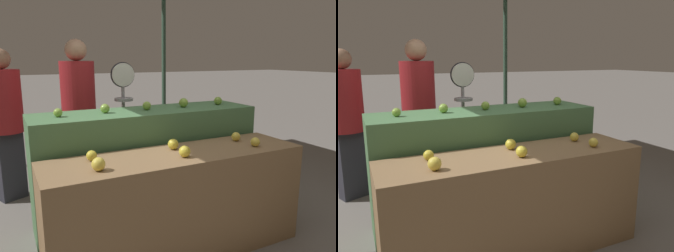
{
  "view_description": "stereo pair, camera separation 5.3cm",
  "coord_description": "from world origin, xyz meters",
  "views": [
    {
      "loc": [
        -1.15,
        -2.09,
        1.53
      ],
      "look_at": [
        0.06,
        0.3,
        0.97
      ],
      "focal_mm": 35.0,
      "sensor_mm": 36.0,
      "label": 1
    },
    {
      "loc": [
        -1.1,
        -2.11,
        1.53
      ],
      "look_at": [
        0.06,
        0.3,
        0.97
      ],
      "focal_mm": 35.0,
      "sensor_mm": 36.0,
      "label": 2
    }
  ],
  "objects": [
    {
      "name": "ground_plane",
      "position": [
        0.0,
        0.0,
        0.0
      ],
      "size": [
        60.0,
        60.0,
        0.0
      ],
      "primitive_type": "plane",
      "color": "slate"
    },
    {
      "name": "display_counter_front",
      "position": [
        0.0,
        0.0,
        0.41
      ],
      "size": [
        2.03,
        0.55,
        0.82
      ],
      "primitive_type": "cube",
      "color": "olive",
      "rests_on": "ground_plane"
    },
    {
      "name": "display_counter_back",
      "position": [
        0.0,
        0.6,
        0.53
      ],
      "size": [
        2.03,
        0.55,
        1.07
      ],
      "primitive_type": "cube",
      "color": "#4C7A4C",
      "rests_on": "ground_plane"
    },
    {
      "name": "apple_front_0",
      "position": [
        -0.65,
        -0.11,
        0.87
      ],
      "size": [
        0.09,
        0.09,
        0.09
      ],
      "primitive_type": "sphere",
      "color": "yellow",
      "rests_on": "display_counter_front"
    },
    {
      "name": "apple_front_1",
      "position": [
        -0.01,
        -0.1,
        0.87
      ],
      "size": [
        0.09,
        0.09,
        0.09
      ],
      "primitive_type": "sphere",
      "color": "gold",
      "rests_on": "display_counter_front"
    },
    {
      "name": "apple_front_2",
      "position": [
        0.65,
        -0.11,
        0.86
      ],
      "size": [
        0.08,
        0.08,
        0.08
      ],
      "primitive_type": "sphere",
      "color": "yellow",
      "rests_on": "display_counter_front"
    },
    {
      "name": "apple_front_3",
      "position": [
        -0.63,
        0.12,
        0.86
      ],
      "size": [
        0.07,
        0.07,
        0.07
      ],
      "primitive_type": "sphere",
      "color": "gold",
      "rests_on": "display_counter_front"
    },
    {
      "name": "apple_front_4",
      "position": [
        0.01,
        0.11,
        0.86
      ],
      "size": [
        0.09,
        0.09,
        0.09
      ],
      "primitive_type": "sphere",
      "color": "gold",
      "rests_on": "display_counter_front"
    },
    {
      "name": "apple_front_5",
      "position": [
        0.63,
        0.11,
        0.86
      ],
      "size": [
        0.08,
        0.08,
        0.08
      ],
      "primitive_type": "sphere",
      "color": "yellow",
      "rests_on": "display_counter_front"
    },
    {
      "name": "apple_back_0",
      "position": [
        -0.77,
        0.59,
        1.1
      ],
      "size": [
        0.07,
        0.07,
        0.07
      ],
      "primitive_type": "sphere",
      "color": "#84AD3D",
      "rests_on": "display_counter_back"
    },
    {
      "name": "apple_back_1",
      "position": [
        -0.38,
        0.61,
        1.11
      ],
      "size": [
        0.08,
        0.08,
        0.08
      ],
      "primitive_type": "sphere",
      "color": "#84AD3D",
      "rests_on": "display_counter_back"
    },
    {
      "name": "apple_back_2",
      "position": [
        0.0,
        0.6,
        1.11
      ],
      "size": [
        0.08,
        0.08,
        0.08
      ],
      "primitive_type": "sphere",
      "color": "#84AD3D",
      "rests_on": "display_counter_back"
    },
    {
      "name": "apple_back_3",
      "position": [
        0.38,
        0.6,
        1.11
      ],
      "size": [
        0.09,
        0.09,
        0.09
      ],
      "primitive_type": "sphere",
      "color": "#84AD3D",
      "rests_on": "display_counter_back"
    },
    {
      "name": "apple_back_4",
      "position": [
        0.77,
        0.59,
        1.11
      ],
      "size": [
        0.08,
        0.08,
        0.08
      ],
      "primitive_type": "sphere",
      "color": "#7AA338",
      "rests_on": "display_counter_back"
    },
    {
      "name": "produce_scale",
      "position": [
        0.02,
        1.27,
        1.07
      ],
      "size": [
        0.27,
        0.2,
        1.49
      ],
      "color": "#99999E",
      "rests_on": "ground_plane"
    },
    {
      "name": "person_vendor_at_scale",
      "position": [
        -0.43,
        1.47,
        1.0
      ],
      "size": [
        0.38,
        0.38,
        1.72
      ],
      "rotation": [
        0.0,
        0.0,
        3.21
      ],
      "color": "#2D2D38",
      "rests_on": "ground_plane"
    },
    {
      "name": "person_customer_left",
      "position": [
        -1.14,
        1.73,
        0.94
      ],
      "size": [
        0.48,
        0.48,
        1.63
      ],
      "rotation": [
        0.0,
        0.0,
        3.56
      ],
      "color": "#2D2D38",
      "rests_on": "ground_plane"
    }
  ]
}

